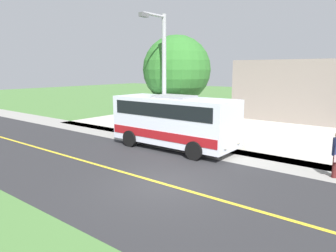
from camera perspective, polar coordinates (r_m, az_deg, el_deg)
ground_plane at (r=11.78m, az=-0.89°, el=-10.52°), size 120.00×120.00×0.00m
road_surface at (r=11.78m, az=-0.89°, el=-10.50°), size 8.00×100.00×0.01m
sidewalk at (r=15.96m, az=10.98°, el=-5.08°), size 2.40×100.00×0.01m
parking_lot_surface at (r=21.73m, az=26.92°, el=-1.92°), size 14.00×36.00×0.01m
road_centre_line at (r=11.78m, az=-0.89°, el=-10.48°), size 0.16×100.00×0.00m
shuttle_bus_front at (r=16.57m, az=1.11°, el=1.21°), size 2.68×6.89×2.84m
street_light_pole at (r=17.28m, az=-1.00°, el=9.51°), size 1.97×0.24×7.09m
tree_curbside at (r=19.85m, az=1.60°, el=10.23°), size 4.24×4.24×6.29m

